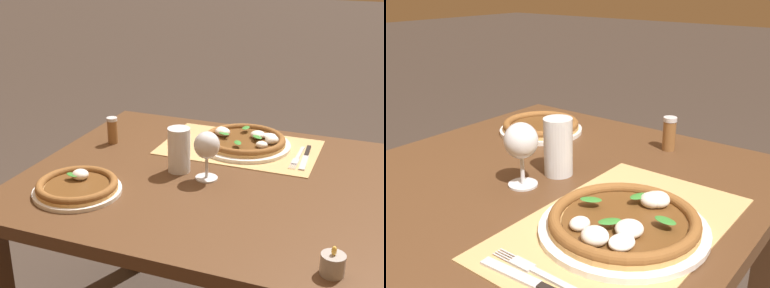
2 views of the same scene
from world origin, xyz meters
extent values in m
cube|color=#4C301C|center=(0.00, 0.00, 0.72)|extent=(1.34, 0.99, 0.04)
cube|color=#4C301C|center=(0.61, -0.43, 0.35)|extent=(0.07, 0.07, 0.70)
cube|color=tan|center=(0.08, -0.26, 0.74)|extent=(0.55, 0.34, 0.00)
cylinder|color=silver|center=(0.07, -0.28, 0.75)|extent=(0.33, 0.33, 0.01)
cylinder|color=tan|center=(0.07, -0.28, 0.76)|extent=(0.29, 0.29, 0.01)
torus|color=brown|center=(0.07, -0.28, 0.77)|extent=(0.29, 0.29, 0.02)
cylinder|color=brown|center=(0.07, -0.28, 0.77)|extent=(0.24, 0.24, 0.00)
ellipsoid|color=silver|center=(0.16, -0.30, 0.78)|extent=(0.04, 0.04, 0.03)
ellipsoid|color=silver|center=(-0.03, -0.28, 0.78)|extent=(0.05, 0.05, 0.03)
ellipsoid|color=silver|center=(0.03, -0.31, 0.78)|extent=(0.05, 0.05, 0.03)
ellipsoid|color=silver|center=(0.16, -0.30, 0.78)|extent=(0.05, 0.05, 0.03)
ellipsoid|color=silver|center=(0.15, -0.29, 0.78)|extent=(0.04, 0.05, 0.03)
ellipsoid|color=silver|center=(-0.01, -0.32, 0.78)|extent=(0.05, 0.04, 0.02)
ellipsoid|color=silver|center=(-0.01, -0.23, 0.78)|extent=(0.04, 0.04, 0.02)
ellipsoid|color=#337A2D|center=(0.14, -0.27, 0.79)|extent=(0.05, 0.04, 0.00)
ellipsoid|color=#337A2D|center=(0.09, -0.35, 0.79)|extent=(0.03, 0.05, 0.00)
ellipsoid|color=#337A2D|center=(0.02, -0.28, 0.79)|extent=(0.05, 0.05, 0.00)
ellipsoid|color=#337A2D|center=(0.07, -0.20, 0.79)|extent=(0.04, 0.05, 0.00)
cylinder|color=silver|center=(0.42, 0.25, 0.75)|extent=(0.26, 0.26, 0.01)
cylinder|color=tan|center=(0.42, 0.25, 0.76)|extent=(0.24, 0.24, 0.01)
torus|color=brown|center=(0.42, 0.25, 0.77)|extent=(0.24, 0.24, 0.02)
cylinder|color=brown|center=(0.42, 0.25, 0.76)|extent=(0.19, 0.19, 0.00)
ellipsoid|color=silver|center=(0.44, 0.21, 0.78)|extent=(0.05, 0.05, 0.03)
ellipsoid|color=#337A2D|center=(0.45, 0.23, 0.78)|extent=(0.05, 0.03, 0.00)
cylinder|color=silver|center=(0.10, 0.02, 0.74)|extent=(0.07, 0.07, 0.00)
cylinder|color=silver|center=(0.10, 0.02, 0.78)|extent=(0.01, 0.01, 0.06)
ellipsoid|color=silver|center=(0.10, 0.02, 0.85)|extent=(0.08, 0.08, 0.08)
ellipsoid|color=#C17019|center=(0.10, 0.02, 0.84)|extent=(0.07, 0.07, 0.05)
cylinder|color=silver|center=(0.20, 0.00, 0.81)|extent=(0.07, 0.07, 0.15)
cylinder|color=black|center=(0.20, 0.00, 0.80)|extent=(0.07, 0.07, 0.12)
cylinder|color=silver|center=(0.20, 0.00, 0.86)|extent=(0.07, 0.07, 0.02)
cube|color=#B7B7BC|center=(-0.13, -0.28, 0.75)|extent=(0.01, 0.12, 0.00)
cube|color=#B7B7BC|center=(-0.13, -0.20, 0.75)|extent=(0.02, 0.05, 0.00)
cylinder|color=#B7B7BC|center=(-0.12, -0.16, 0.75)|extent=(0.00, 0.04, 0.00)
cylinder|color=#B7B7BC|center=(-0.13, -0.16, 0.75)|extent=(0.00, 0.04, 0.00)
cylinder|color=#B7B7BC|center=(-0.13, -0.16, 0.75)|extent=(0.00, 0.04, 0.00)
cylinder|color=#B7B7BC|center=(-0.14, -0.16, 0.75)|extent=(0.00, 0.04, 0.00)
cube|color=black|center=(-0.15, -0.31, 0.75)|extent=(0.02, 0.10, 0.01)
cube|color=#B7B7BC|center=(-0.16, -0.20, 0.75)|extent=(0.03, 0.12, 0.00)
cylinder|color=gray|center=(-0.33, 0.39, 0.77)|extent=(0.06, 0.06, 0.05)
cylinder|color=silver|center=(-0.33, 0.39, 0.76)|extent=(0.04, 0.04, 0.03)
ellipsoid|color=#F9C64C|center=(-0.33, 0.39, 0.80)|extent=(0.01, 0.01, 0.02)
cylinder|color=brown|center=(0.53, -0.14, 0.78)|extent=(0.04, 0.04, 0.08)
cylinder|color=#BCBCC1|center=(0.53, -0.14, 0.83)|extent=(0.04, 0.04, 0.01)
camera|label=1|loc=(-0.41, 1.44, 1.45)|focal=50.00mm
camera|label=2|loc=(-0.58, -0.67, 1.20)|focal=42.00mm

